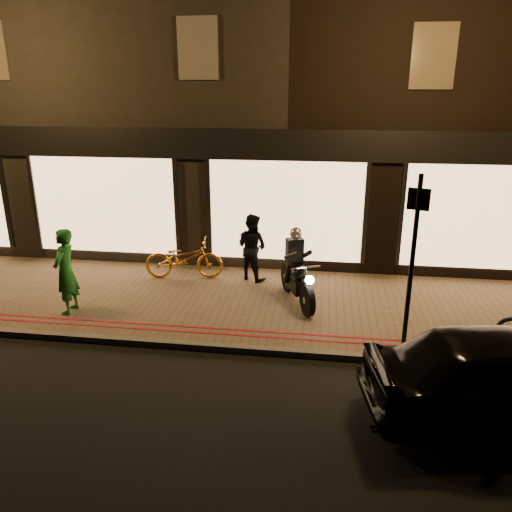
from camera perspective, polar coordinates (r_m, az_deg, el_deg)
The scene contains 10 objects.
ground at distance 8.77m, azimuth 1.03°, elevation -11.31°, with size 90.00×90.00×0.00m, color black.
sidewalk at distance 10.51m, azimuth 2.37°, elevation -5.61°, with size 50.00×4.00×0.12m, color brown.
kerb_stone at distance 8.78m, azimuth 1.07°, elevation -10.80°, with size 50.00×0.14×0.12m, color #59544C.
red_kerb_lines at distance 9.19m, azimuth 1.46°, elevation -8.94°, with size 50.00×0.26×0.01m.
building_row at distance 16.56m, azimuth 5.14°, elevation 18.13°, with size 48.00×10.11×8.50m.
motorcycle at distance 10.33m, azimuth 4.68°, elevation -2.06°, with size 0.89×1.85×1.59m.
sign_post at distance 8.51m, azimuth 17.49°, elevation 0.11°, with size 0.34×0.15×3.00m.
bicycle_gold at distance 11.76m, azimuth -8.21°, elevation -0.30°, with size 0.63×1.81×0.95m, color orange.
person_green at distance 10.42m, azimuth -20.94°, elevation -1.67°, with size 0.63×0.41×1.72m, color #1E7027.
person_dark at distance 11.49m, azimuth -0.47°, elevation 1.04°, with size 0.76×0.59×1.56m, color black.
Camera 1 is at (0.91, -7.54, 4.38)m, focal length 35.00 mm.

